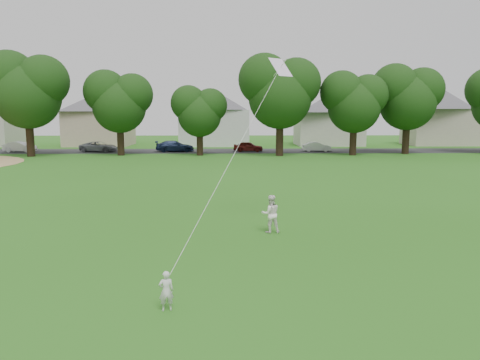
{
  "coord_description": "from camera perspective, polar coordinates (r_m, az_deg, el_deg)",
  "views": [
    {
      "loc": [
        2.07,
        -13.87,
        4.61
      ],
      "look_at": [
        2.43,
        2.0,
        2.3
      ],
      "focal_mm": 35.0,
      "sensor_mm": 36.0,
      "label": 1
    }
  ],
  "objects": [
    {
      "name": "street",
      "position": [
        56.1,
        -3.4,
        3.55
      ],
      "size": [
        90.0,
        7.0,
        0.01
      ],
      "primitive_type": "cube",
      "color": "#2D2D30",
      "rests_on": "ground"
    },
    {
      "name": "older_boy",
      "position": [
        18.05,
        3.76,
        -4.14
      ],
      "size": [
        0.78,
        0.65,
        1.47
      ],
      "primitive_type": "imported",
      "rotation": [
        0.0,
        0.0,
        3.28
      ],
      "color": "white",
      "rests_on": "ground"
    },
    {
      "name": "toddler",
      "position": [
        11.33,
        -8.99,
        -13.2
      ],
      "size": [
        0.4,
        0.31,
        0.96
      ],
      "primitive_type": "imported",
      "rotation": [
        0.0,
        0.0,
        3.39
      ],
      "color": "silver",
      "rests_on": "ground"
    },
    {
      "name": "kite",
      "position": [
        14.85,
        -0.18,
        4.17
      ],
      "size": [
        2.37,
        4.94,
        11.03
      ],
      "color": "white",
      "rests_on": "ground"
    },
    {
      "name": "ground",
      "position": [
        14.76,
        -9.44,
        -10.03
      ],
      "size": [
        160.0,
        160.0,
        0.0
      ],
      "primitive_type": "plane",
      "color": "#276216",
      "rests_on": "ground"
    },
    {
      "name": "parked_cars",
      "position": [
        56.17,
        -12.95,
        3.99
      ],
      "size": [
        45.06,
        2.56,
        1.3
      ],
      "color": "black",
      "rests_on": "ground"
    },
    {
      "name": "tree_row",
      "position": [
        50.32,
        2.32,
        10.51
      ],
      "size": [
        82.19,
        8.86,
        11.18
      ],
      "color": "black",
      "rests_on": "ground"
    },
    {
      "name": "house_row",
      "position": [
        65.93,
        -3.74,
        8.31
      ],
      "size": [
        77.33,
        13.57,
        9.85
      ],
      "color": "beige",
      "rests_on": "ground"
    }
  ]
}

